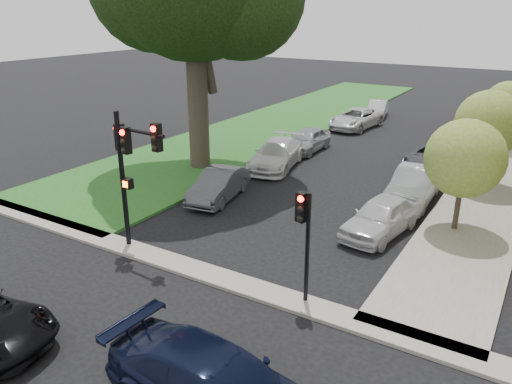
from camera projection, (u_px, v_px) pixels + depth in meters
The scene contains 19 objects.
ground at pixel (169, 305), 14.85m from camera, with size 140.00×140.00×0.00m, color black.
grass_strip at pixel (285, 121), 38.43m from camera, with size 8.00×44.00×0.12m, color #20511D.
sidewalk_right at pixel (510, 150), 30.74m from camera, with size 3.50×44.00×0.12m, color gray.
sidewalk_cross at pixel (209, 274), 16.43m from camera, with size 60.00×1.00×0.12m, color gray.
small_tree_a at pixel (465, 159), 18.71m from camera, with size 2.99×2.99×4.48m.
small_tree_b at pixel (489, 124), 23.48m from camera, with size 3.17×3.17×4.75m.
small_tree_c at pixel (508, 105), 30.11m from camera, with size 2.80×2.80×4.20m.
traffic_signal_main at pixel (129, 157), 17.09m from camera, with size 2.47×0.64×5.05m.
traffic_signal_secondary at pixel (304, 227), 14.13m from camera, with size 0.47×0.38×3.52m.
car_parked_0 at pixel (381, 217), 19.25m from camera, with size 1.72×4.28×1.46m, color silver.
car_parked_1 at pixel (414, 186), 22.41m from camera, with size 1.66×4.76×1.57m, color #999BA0.
car_parked_2 at pixel (433, 157), 27.08m from camera, with size 2.18×4.73×1.31m, color #3F4247.
car_parked_3 at pixel (459, 130), 32.95m from camera, with size 1.64×4.08×1.39m, color maroon.
car_parked_4 at pixel (475, 118), 36.66m from camera, with size 1.86×4.59×1.33m, color maroon.
car_parked_5 at pixel (219, 185), 22.79m from camera, with size 1.47×4.21×1.39m, color #3F4247.
car_parked_6 at pixel (277, 154), 27.32m from camera, with size 2.10×5.17×1.50m, color silver.
car_parked_7 at pixel (308, 140), 30.46m from camera, with size 1.67×4.15×1.41m, color #999BA0.
car_parked_8 at pixel (356, 119), 36.27m from camera, with size 2.37×5.13×1.43m, color silver.
car_parked_9 at pixel (377, 109), 40.06m from camera, with size 1.35×3.88×1.28m, color silver.
Camera 1 is at (8.87, -9.53, 8.32)m, focal length 35.00 mm.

